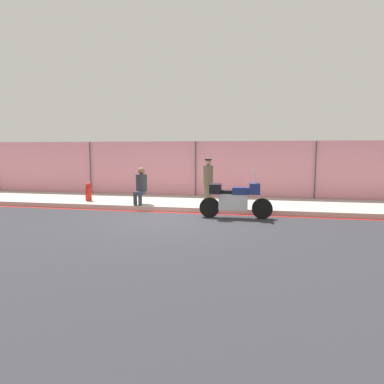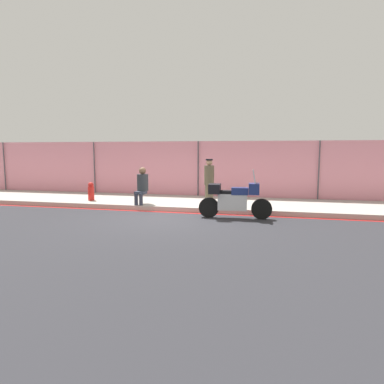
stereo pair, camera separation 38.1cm
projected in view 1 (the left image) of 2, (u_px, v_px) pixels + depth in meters
The scene contains 8 objects.
ground_plane at pixel (170, 219), 10.71m from camera, with size 120.00×120.00×0.00m, color #2D2D33.
sidewalk at pixel (188, 203), 13.37m from camera, with size 36.69×3.21×0.17m.
curb_paint_stripe at pixel (178, 213), 11.73m from camera, with size 36.69×0.18×0.01m.
storefront_fence at pixel (196, 170), 14.88m from camera, with size 34.85×0.17×2.52m.
motorcycle at pixel (235, 198), 10.75m from camera, with size 2.29×0.58×1.53m.
officer_standing at pixel (208, 181), 12.59m from camera, with size 0.37×0.37×1.65m.
person_seated_on_curb at pixel (141, 184), 12.47m from camera, with size 0.41×0.70×1.34m.
fire_hydrant at pixel (88, 192), 13.31m from camera, with size 0.24×0.30×0.71m.
Camera 1 is at (2.75, -10.19, 2.12)m, focal length 32.00 mm.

